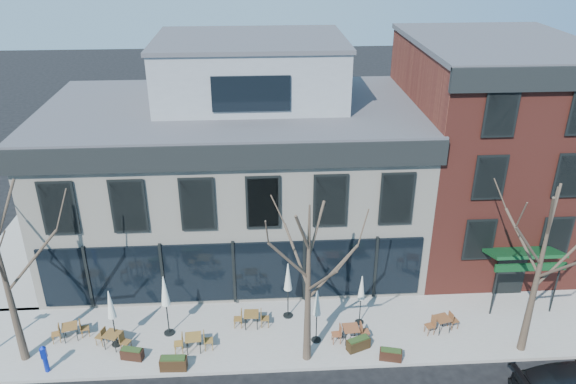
{
  "coord_description": "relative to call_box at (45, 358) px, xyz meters",
  "views": [
    {
      "loc": [
        1.13,
        -21.54,
        16.26
      ],
      "look_at": [
        2.6,
        2.0,
        4.86
      ],
      "focal_mm": 35.0,
      "sensor_mm": 36.0,
      "label": 1
    }
  ],
  "objects": [
    {
      "name": "ground",
      "position": [
        7.35,
        4.01,
        -0.82
      ],
      "size": [
        120.0,
        120.0,
        0.0
      ],
      "primitive_type": "plane",
      "color": "black",
      "rests_on": "ground"
    },
    {
      "name": "sidewalk_front",
      "position": [
        10.6,
        1.86,
        -0.75
      ],
      "size": [
        33.5,
        4.7,
        0.15
      ],
      "primitive_type": "cube",
      "color": "gray",
      "rests_on": "ground"
    },
    {
      "name": "sidewalk_side",
      "position": [
        -3.9,
        10.01,
        -0.75
      ],
      "size": [
        4.5,
        12.0,
        0.15
      ],
      "primitive_type": "cube",
      "color": "gray",
      "rests_on": "ground"
    },
    {
      "name": "corner_building",
      "position": [
        7.43,
        9.08,
        3.9
      ],
      "size": [
        18.39,
        10.39,
        11.1
      ],
      "color": "beige",
      "rests_on": "ground"
    },
    {
      "name": "red_brick_building",
      "position": [
        20.35,
        8.99,
        4.81
      ],
      "size": [
        8.2,
        11.78,
        11.18
      ],
      "color": "maroon",
      "rests_on": "ground"
    },
    {
      "name": "tree_corner",
      "position": [
        -1.13,
        0.81,
        3.43
      ],
      "size": [
        3.93,
        3.98,
        7.92
      ],
      "color": "#382B21",
      "rests_on": "sidewalk_front"
    },
    {
      "name": "tree_mid",
      "position": [
        10.37,
        0.11,
        2.97
      ],
      "size": [
        3.5,
        3.55,
        7.04
      ],
      "color": "#382B21",
      "rests_on": "sidewalk_front"
    },
    {
      "name": "tree_right",
      "position": [
        19.37,
        0.11,
        3.2
      ],
      "size": [
        3.72,
        3.77,
        7.48
      ],
      "color": "#382B21",
      "rests_on": "sidewalk_front"
    },
    {
      "name": "call_box",
      "position": [
        0.0,
        0.0,
        0.0
      ],
      "size": [
        0.25,
        0.25,
        1.27
      ],
      "color": "#0B1F94",
      "rests_on": "sidewalk_front"
    },
    {
      "name": "cafe_set_0",
      "position": [
        0.41,
        1.91,
        -0.25
      ],
      "size": [
        1.61,
        0.8,
        0.82
      ],
      "color": "brown",
      "rests_on": "sidewalk_front"
    },
    {
      "name": "cafe_set_1",
      "position": [
        2.34,
        1.26,
        -0.24
      ],
      "size": [
        1.64,
        0.95,
        0.85
      ],
      "color": "brown",
      "rests_on": "sidewalk_front"
    },
    {
      "name": "cafe_set_2",
      "position": [
        5.71,
        0.86,
        -0.23
      ],
      "size": [
        1.67,
        0.71,
        0.87
      ],
      "color": "brown",
      "rests_on": "sidewalk_front"
    },
    {
      "name": "cafe_set_3",
      "position": [
        8.11,
        2.25,
        -0.24
      ],
      "size": [
        1.6,
        0.66,
        0.84
      ],
      "color": "brown",
      "rests_on": "sidewalk_front"
    },
    {
      "name": "cafe_set_4",
      "position": [
        12.3,
        1.02,
        -0.22
      ],
      "size": [
        1.67,
        0.71,
        0.87
      ],
      "color": "brown",
      "rests_on": "sidewalk_front"
    },
    {
      "name": "cafe_set_5",
      "position": [
        16.35,
        1.44,
        -0.24
      ],
      "size": [
        1.64,
        0.8,
        0.84
      ],
      "color": "brown",
      "rests_on": "sidewalk_front"
    },
    {
      "name": "umbrella_0",
      "position": [
        2.42,
        1.4,
        1.26
      ],
      "size": [
        0.44,
        0.44,
        2.73
      ],
      "color": "black",
      "rests_on": "sidewalk_front"
    },
    {
      "name": "umbrella_1",
      "position": [
        4.54,
        1.99,
        1.4
      ],
      "size": [
        0.47,
        0.47,
        2.94
      ],
      "color": "black",
      "rests_on": "sidewalk_front"
    },
    {
      "name": "umbrella_2",
      "position": [
        9.75,
        2.85,
        1.3
      ],
      "size": [
        0.45,
        0.45,
        2.8
      ],
      "color": "black",
      "rests_on": "sidewalk_front"
    },
    {
      "name": "umbrella_3",
      "position": [
        10.84,
        1.14,
        1.19
      ],
      "size": [
        0.42,
        0.42,
        2.64
      ],
      "color": "black",
      "rests_on": "sidewalk_front"
    },
    {
      "name": "umbrella_4",
      "position": [
        12.89,
        2.19,
        1.07
      ],
      "size": [
        0.4,
        0.4,
        2.47
      ],
      "color": "black",
      "rests_on": "sidewalk_front"
    },
    {
      "name": "planter_0",
      "position": [
        3.24,
        0.51,
        -0.42
      ],
      "size": [
        0.96,
        0.56,
        0.51
      ],
      "color": "black",
      "rests_on": "sidewalk_front"
    },
    {
      "name": "planter_1",
      "position": [
        5.0,
        -0.19,
        -0.38
      ],
      "size": [
        1.08,
        0.47,
        0.59
      ],
      "color": "#332011",
      "rests_on": "sidewalk_front"
    },
    {
      "name": "planter_2",
      "position": [
        12.54,
        0.51,
        -0.4
      ],
      "size": [
        1.05,
        0.73,
        0.55
      ],
      "color": "black",
      "rests_on": "sidewalk_front"
    },
    {
      "name": "planter_3",
      "position": [
        13.75,
        -0.19,
        -0.42
      ],
      "size": [
        0.96,
        0.56,
        0.5
      ],
      "color": "black",
      "rests_on": "sidewalk_front"
    }
  ]
}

